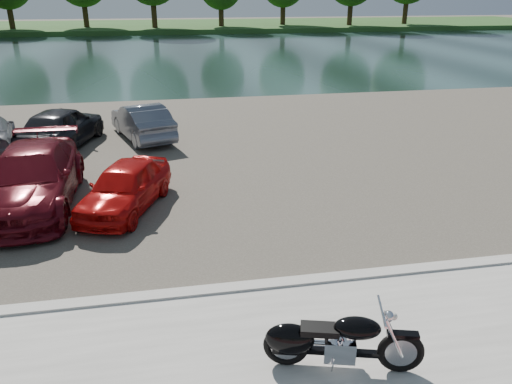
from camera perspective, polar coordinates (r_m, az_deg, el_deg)
ground at (r=8.33m, az=10.16°, el=-17.72°), size 200.00×200.00×0.00m
kerb at (r=9.81m, az=6.14°, el=-10.14°), size 60.00×0.30×0.14m
parking_lot at (r=17.89m, az=-1.97°, el=5.01°), size 60.00×18.00×0.04m
river at (r=46.29m, az=-7.61°, el=15.40°), size 120.00×40.00×0.00m
far_bank at (r=78.11m, az=-9.12°, el=18.22°), size 120.00×24.00×0.60m
motorcycle at (r=7.62m, az=8.24°, el=-16.49°), size 2.28×0.97×1.05m
car_3 at (r=14.03m, az=-24.22°, el=1.45°), size 2.20×5.24×1.51m
car_4 at (r=13.06m, az=-14.75°, el=0.58°), size 2.62×3.86×1.22m
car_8 at (r=19.12m, az=-21.38°, el=6.97°), size 2.82×4.62×1.47m
car_9 at (r=19.37m, az=-12.88°, el=7.88°), size 2.60×4.24×1.32m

